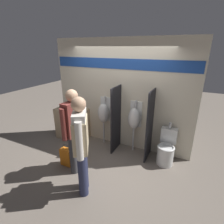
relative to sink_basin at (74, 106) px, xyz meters
The scene contains 13 objects.
ground_plane 1.63m from the sink_basin, 16.15° to the right, with size 16.00×16.00×0.00m, color #70665B.
display_wall 1.37m from the sink_basin, 10.13° to the left, with size 3.64×0.07×2.70m.
sink_counter 0.50m from the sink_basin, 134.56° to the right, with size 0.88×0.50×0.87m.
sink_basin is the anchor object (origin of this frame).
cell_phone 0.27m from the sink_basin, 35.35° to the right, with size 0.07×0.14×0.01m.
divider_near_counter 1.33m from the sink_basin, ahead, with size 0.03×0.55×1.64m.
divider_mid 2.17m from the sink_basin, ahead, with size 0.03×0.55×1.64m.
urinal_near_counter 0.91m from the sink_basin, ahead, with size 0.31×0.26×1.29m.
urinal_far 1.75m from the sink_basin, ahead, with size 0.31×0.26×1.29m.
toilet 2.65m from the sink_basin, ahead, with size 0.38×0.54×0.92m.
person_in_vest 2.13m from the sink_basin, 48.99° to the right, with size 0.44×0.55×1.79m.
person_with_lanyard 1.51m from the sink_basin, 51.74° to the right, with size 0.25×0.61×1.76m.
shopping_bag 1.50m from the sink_basin, 61.44° to the right, with size 0.27×0.15×0.52m.
Camera 1 is at (1.68, -3.28, 2.49)m, focal length 28.00 mm.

